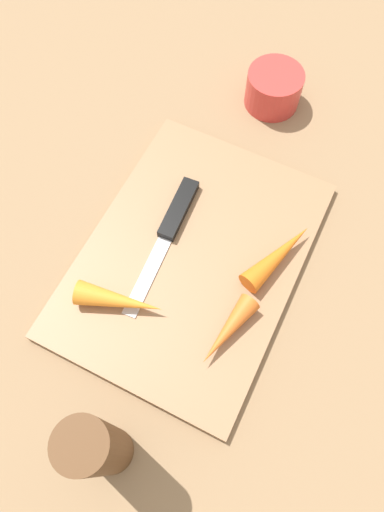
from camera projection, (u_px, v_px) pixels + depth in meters
The scene contains 8 objects.
ground_plane at pixel (192, 260), 0.60m from camera, with size 1.40×1.40×0.00m, color #8C6D4C.
cutting_board at pixel (192, 258), 0.60m from camera, with size 0.36×0.26×0.01m, color #99704C.
knife at pixel (175, 217), 0.61m from camera, with size 0.20×0.03×0.01m.
carrot_longest at pixel (278, 255), 0.58m from camera, with size 0.03×0.03×0.11m, color orange.
carrot_shortest at pixel (227, 331), 0.54m from camera, with size 0.03×0.03×0.09m, color orange.
carrot_medium at pixel (119, 301), 0.55m from camera, with size 0.03×0.03×0.10m, color orange.
small_bowl at pixel (274, 89), 0.69m from camera, with size 0.08×0.08×0.05m, color red.
pepper_grinder at pixel (98, 448), 0.44m from camera, with size 0.05×0.05×0.16m, color brown.
Camera 1 is at (-0.22, -0.11, 0.55)m, focal length 32.98 mm.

